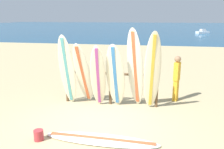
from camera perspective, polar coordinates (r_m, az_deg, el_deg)
name	(u,v)px	position (r m, az deg, el deg)	size (l,w,h in m)	color
ground_plane	(96,126)	(6.52, -3.95, -12.18)	(120.00, 120.00, 0.00)	tan
ocean_water	(150,27)	(63.74, 9.18, 11.22)	(120.00, 80.00, 0.01)	navy
surfboard_rack	(110,81)	(7.75, -0.40, -1.68)	(3.11, 0.09, 1.19)	brown
surfboard_leaning_far_left	(67,70)	(7.73, -10.71, 0.99)	(0.58, 0.64, 2.33)	beige
surfboard_leaning_left	(83,74)	(7.61, -6.92, 0.07)	(0.59, 1.11, 2.11)	silver
surfboard_leaning_center_left	(98,77)	(7.35, -3.37, -0.54)	(0.56, 0.80, 2.06)	beige
surfboard_leaning_center	(115,76)	(7.32, 0.81, -0.43)	(0.64, 0.78, 2.09)	beige
surfboard_leaning_center_right	(135,69)	(7.28, 5.65, 1.31)	(0.65, 1.00, 2.56)	silver
surfboard_leaning_right	(152,72)	(7.09, 9.62, 0.53)	(0.57, 0.91, 2.49)	beige
surfboard_lying_on_sand	(101,140)	(5.79, -2.57, -15.34)	(2.76, 0.65, 0.08)	white
beachgoer_standing	(177,77)	(8.32, 15.26, -0.47)	(0.25, 0.29, 1.57)	gold
small_boat_offshore	(203,32)	(42.52, 20.93, 9.54)	(2.34, 1.88, 0.71)	silver
sand_bucket	(39,135)	(6.03, -17.21, -13.73)	(0.23, 0.23, 0.25)	#B73338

